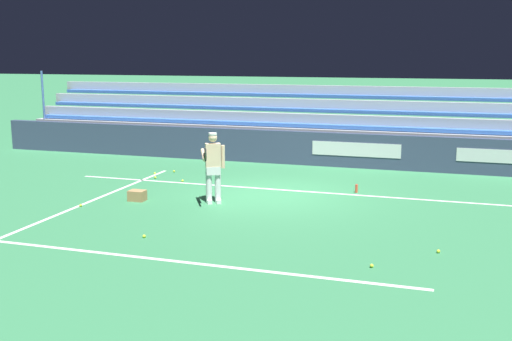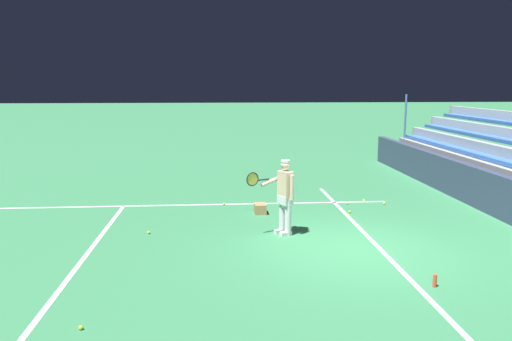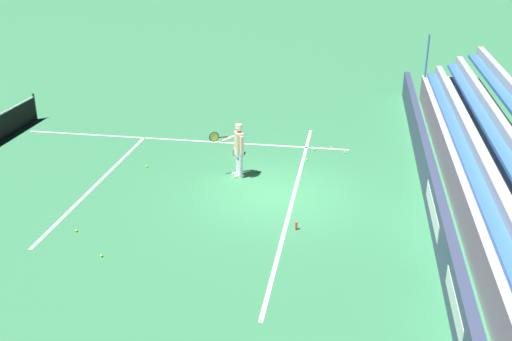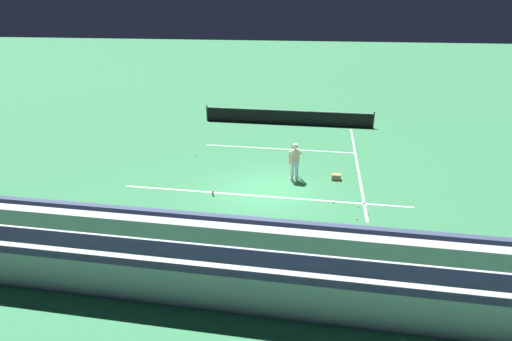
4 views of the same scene
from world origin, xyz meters
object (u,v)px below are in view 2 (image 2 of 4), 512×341
tennis_ball_far_left (384,203)px  water_bottle (435,281)px  tennis_ball_toward_net (81,328)px  tennis_ball_near_player (350,212)px  tennis_ball_on_baseline (224,204)px  tennis_ball_by_box (149,233)px  tennis_ball_midcourt (364,200)px  tennis_player (284,196)px  tennis_ball_far_right (347,203)px  ball_box_cardboard (260,209)px

tennis_ball_far_left → water_bottle: (-5.75, 1.06, 0.08)m
tennis_ball_toward_net → tennis_ball_near_player: bearing=-42.2°
tennis_ball_on_baseline → tennis_ball_by_box: bearing=146.2°
tennis_ball_by_box → tennis_ball_far_left: bearing=-69.7°
tennis_ball_by_box → tennis_ball_midcourt: bearing=-64.8°
tennis_player → tennis_ball_on_baseline: 3.27m
tennis_ball_far_right → tennis_ball_near_player: 0.97m
ball_box_cardboard → water_bottle: size_ratio=1.82×
tennis_ball_midcourt → water_bottle: 6.20m
tennis_ball_midcourt → tennis_ball_far_left: 0.63m
tennis_ball_far_left → tennis_ball_midcourt: bearing=48.1°
tennis_ball_by_box → tennis_ball_near_player: 5.30m
ball_box_cardboard → tennis_ball_toward_net: (-6.11, 3.03, -0.10)m
tennis_ball_far_right → tennis_ball_far_left: 1.04m
tennis_ball_far_right → tennis_ball_on_baseline: bearing=87.1°
tennis_ball_midcourt → tennis_ball_toward_net: 9.50m
tennis_ball_midcourt → ball_box_cardboard: bearing=109.7°
tennis_player → tennis_ball_on_baseline: (2.87, 1.33, -0.86)m
tennis_ball_far_left → water_bottle: 5.85m
tennis_ball_far_left → tennis_ball_near_player: bearing=124.6°
tennis_ball_on_baseline → tennis_ball_far_left: bearing=-93.7°
tennis_ball_on_baseline → water_bottle: 6.97m
tennis_ball_by_box → tennis_ball_toward_net: bearing=175.7°
tennis_ball_by_box → tennis_ball_toward_net: (-4.49, 0.34, 0.00)m
tennis_player → tennis_ball_near_player: size_ratio=25.98×
tennis_ball_by_box → tennis_ball_far_left: (2.33, -6.29, 0.00)m
tennis_ball_on_baseline → water_bottle: water_bottle is taller
ball_box_cardboard → tennis_ball_toward_net: bearing=153.6°
tennis_ball_on_baseline → tennis_ball_midcourt: same height
ball_box_cardboard → tennis_ball_toward_net: 6.83m
tennis_ball_near_player → water_bottle: water_bottle is taller
tennis_player → tennis_ball_on_baseline: size_ratio=25.98×
tennis_ball_midcourt → tennis_ball_by_box: bearing=115.2°
tennis_ball_far_left → tennis_ball_far_right: bearing=83.8°
ball_box_cardboard → tennis_ball_far_right: size_ratio=6.06×
ball_box_cardboard → tennis_ball_midcourt: (1.12, -3.13, -0.10)m
tennis_ball_by_box → water_bottle: water_bottle is taller
tennis_ball_on_baseline → tennis_ball_toward_net: same height
tennis_ball_far_right → tennis_ball_toward_net: same height
ball_box_cardboard → tennis_ball_far_right: 2.69m
ball_box_cardboard → water_bottle: bearing=-153.4°
tennis_player → tennis_ball_toward_net: 5.51m
tennis_player → tennis_ball_midcourt: bearing=-42.5°
tennis_ball_midcourt → water_bottle: size_ratio=0.30×
tennis_ball_near_player → tennis_player: bearing=131.0°
tennis_ball_far_left → tennis_player: bearing=128.7°
tennis_ball_near_player → tennis_ball_toward_net: (-5.98, 5.42, 0.00)m
tennis_player → tennis_ball_far_right: bearing=-39.0°
tennis_player → tennis_ball_far_left: 4.20m
tennis_player → tennis_ball_far_left: (2.57, -3.21, -0.86)m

